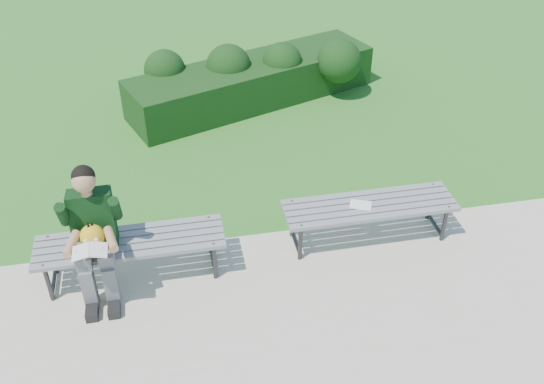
% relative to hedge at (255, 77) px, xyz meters
% --- Properties ---
extents(ground, '(80.00, 80.00, 0.00)m').
position_rel_hedge_xyz_m(ground, '(-0.43, -3.16, -0.39)').
color(ground, '#1F7718').
rests_on(ground, ground).
extents(walkway, '(30.00, 3.50, 0.02)m').
position_rel_hedge_xyz_m(walkway, '(-0.43, -4.91, -0.38)').
color(walkway, '#C0B3A3').
rests_on(walkway, ground).
extents(hedge, '(3.85, 2.18, 0.90)m').
position_rel_hedge_xyz_m(hedge, '(0.00, 0.00, 0.00)').
color(hedge, '#163613').
rests_on(hedge, ground).
extents(bench_left, '(1.80, 0.50, 0.46)m').
position_rel_hedge_xyz_m(bench_left, '(-1.83, -3.55, 0.03)').
color(bench_left, gray).
rests_on(bench_left, walkway).
extents(bench_right, '(1.80, 0.50, 0.46)m').
position_rel_hedge_xyz_m(bench_right, '(0.62, -3.44, 0.03)').
color(bench_right, gray).
rests_on(bench_right, walkway).
extents(seated_boy, '(0.56, 0.76, 1.31)m').
position_rel_hedge_xyz_m(seated_boy, '(-2.13, -3.64, 0.33)').
color(seated_boy, gray).
rests_on(seated_boy, walkway).
extents(paper_sheet, '(0.27, 0.23, 0.01)m').
position_rel_hedge_xyz_m(paper_sheet, '(0.52, -3.44, 0.09)').
color(paper_sheet, white).
rests_on(paper_sheet, bench_right).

